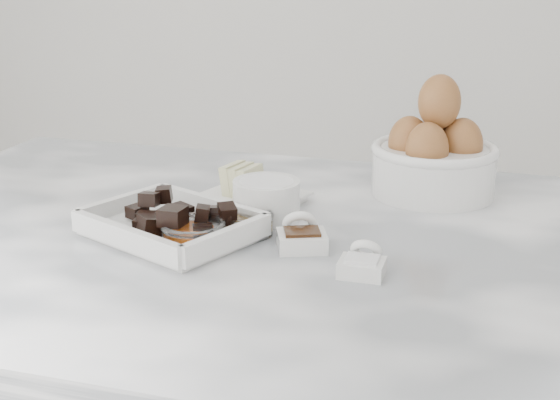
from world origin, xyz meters
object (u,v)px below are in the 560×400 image
Objects in this scene: zest_bowl at (193,234)px; salt_spoon at (363,263)px; sugar_ramekin at (267,198)px; honey_bowl at (248,223)px; butter_plate at (248,192)px; chocolate_dish at (171,219)px; egg_bowl at (434,156)px; vanilla_spoon at (301,236)px.

salt_spoon is (0.22, -0.02, -0.01)m from zest_bowl.
sugar_ramekin is 1.38× the size of honey_bowl.
honey_bowl is (-0.01, -0.06, -0.02)m from sugar_ramekin.
honey_bowl is 0.19m from salt_spoon.
butter_plate is at bearing 135.97° from salt_spoon.
chocolate_dish is 1.51× the size of butter_plate.
egg_bowl reaches higher than sugar_ramekin.
egg_bowl is at bearing 82.31° from salt_spoon.
chocolate_dish is at bearing -109.42° from butter_plate.
salt_spoon is at bearing -44.03° from butter_plate.
zest_bowl is 1.31× the size of salt_spoon.
vanilla_spoon is (0.07, -0.09, -0.02)m from sugar_ramekin.
zest_bowl is (-0.27, -0.32, -0.04)m from egg_bowl.
zest_bowl is 0.14m from vanilla_spoon.
butter_plate is at bearing 130.16° from sugar_ramekin.
sugar_ramekin is 0.07m from honey_bowl.
chocolate_dish is 0.42m from egg_bowl.
butter_plate is 2.74× the size of salt_spoon.
honey_bowl is at bearing -71.00° from butter_plate.
butter_plate reaches higher than zest_bowl.
vanilla_spoon reaches higher than zest_bowl.
egg_bowl is 0.34m from salt_spoon.
sugar_ramekin is 0.28m from egg_bowl.
chocolate_dish is 0.10m from honey_bowl.
zest_bowl is (0.05, -0.03, -0.00)m from chocolate_dish.
salt_spoon is (0.17, -0.09, -0.00)m from honey_bowl.
butter_plate is 0.07m from sugar_ramekin.
zest_bowl reaches higher than honey_bowl.
vanilla_spoon is at bearing -17.95° from honey_bowl.
salt_spoon is (0.21, -0.21, -0.01)m from butter_plate.
salt_spoon is (0.09, -0.06, -0.00)m from vanilla_spoon.
vanilla_spoon is (0.12, -0.15, -0.00)m from butter_plate.
zest_bowl is at bearing -36.58° from chocolate_dish.
sugar_ramekin is 0.12m from vanilla_spoon.
chocolate_dish is 0.18m from vanilla_spoon.
salt_spoon is (-0.05, -0.34, -0.05)m from egg_bowl.
sugar_ramekin is at bearing 137.83° from salt_spoon.
egg_bowl is 2.19× the size of vanilla_spoon.
butter_plate is 0.19m from vanilla_spoon.
chocolate_dish is at bearing -159.35° from honey_bowl.
sugar_ramekin is at bearing 129.63° from vanilla_spoon.
egg_bowl is 0.31m from vanilla_spoon.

